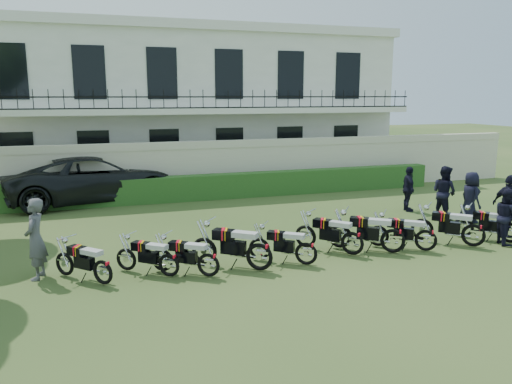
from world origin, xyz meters
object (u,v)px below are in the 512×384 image
motorcycle_2 (208,259)px  motorcycle_8 (474,230)px  motorcycle_9 (511,228)px  suv (94,178)px  motorcycle_6 (393,235)px  motorcycle_0 (103,266)px  motorcycle_7 (426,235)px  motorcycle_1 (169,260)px  motorcycle_5 (353,238)px  officer_4 (444,192)px  motorcycle_4 (306,248)px  officer_2 (509,206)px  officer_5 (408,189)px  motorcycle_3 (259,250)px  officer_1 (507,217)px  inspector (35,239)px  officer_3 (470,197)px

motorcycle_2 → motorcycle_8: motorcycle_8 is taller
motorcycle_9 → suv: bearing=97.5°
motorcycle_2 → motorcycle_6: (5.06, 0.21, 0.08)m
motorcycle_0 → motorcycle_7: bearing=-44.9°
motorcycle_7 → motorcycle_2: bearing=129.1°
motorcycle_8 → motorcycle_2: bearing=135.6°
motorcycle_1 → motorcycle_2: 0.92m
motorcycle_5 → motorcycle_9: 4.85m
motorcycle_9 → motorcycle_2: bearing=138.4°
motorcycle_6 → officer_4: 4.82m
motorcycle_2 → motorcycle_7: 6.01m
motorcycle_5 → motorcycle_6: bearing=-51.7°
motorcycle_0 → motorcycle_7: (8.35, -0.16, 0.02)m
motorcycle_4 → officer_2: (6.78, 0.56, 0.48)m
officer_4 → officer_5: size_ratio=1.11×
motorcycle_1 → suv: size_ratio=0.21×
motorcycle_5 → motorcycle_9: (4.83, -0.42, -0.03)m
motorcycle_1 → motorcycle_3: 2.14m
motorcycle_9 → officer_5: size_ratio=0.88×
motorcycle_4 → motorcycle_5: motorcycle_5 is taller
motorcycle_1 → motorcycle_4: motorcycle_4 is taller
motorcycle_1 → officer_5: (9.28, 4.09, 0.39)m
motorcycle_2 → officer_1: size_ratio=0.92×
motorcycle_1 → officer_5: size_ratio=0.85×
motorcycle_3 → motorcycle_4: motorcycle_3 is taller
motorcycle_6 → motorcycle_4: bearing=130.0°
motorcycle_3 → motorcycle_7: 4.76m
motorcycle_8 → motorcycle_9: size_ratio=1.04×
motorcycle_5 → motorcycle_8: bearing=-48.6°
motorcycle_5 → suv: (-6.40, 9.35, 0.44)m
officer_5 → motorcycle_7: bearing=166.5°
motorcycle_8 → inspector: inspector is taller
motorcycle_1 → officer_2: size_ratio=0.75×
motorcycle_0 → officer_3: (11.72, 2.10, 0.41)m
motorcycle_2 → motorcycle_7: bearing=-53.3°
motorcycle_0 → motorcycle_7: motorcycle_7 is taller
motorcycle_1 → motorcycle_9: size_ratio=0.96×
motorcycle_7 → officer_5: bearing=9.1°
motorcycle_2 → suv: bearing=50.0°
motorcycle_6 → motorcycle_9: 3.73m
officer_4 → motorcycle_9: bearing=164.9°
motorcycle_1 → motorcycle_3: motorcycle_3 is taller
motorcycle_2 → officer_2: bearing=-50.3°
suv → officer_3: (11.83, -7.40, -0.08)m
motorcycle_8 → motorcycle_6: bearing=130.7°
officer_1 → officer_2: (0.65, 0.61, 0.13)m
motorcycle_6 → inspector: inspector is taller
motorcycle_3 → officer_4: size_ratio=0.96×
motorcycle_4 → inspector: size_ratio=0.79×
motorcycle_2 → motorcycle_3: 1.25m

